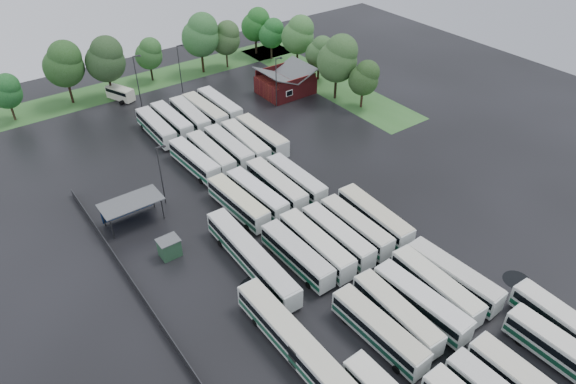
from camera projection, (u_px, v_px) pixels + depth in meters
ground at (331, 258)px, 65.12m from camera, size 160.00×160.00×0.00m
brick_building at (286, 84)px, 103.37m from camera, size 10.07×8.60×5.39m
wash_shed at (130, 203)px, 69.47m from camera, size 8.20×4.20×3.58m
utility_hut at (169, 247)px, 64.79m from camera, size 2.70×2.20×2.62m
grass_strip_north at (140, 83)px, 108.28m from camera, size 80.00×10.00×0.01m
grass_strip_east at (323, 81)px, 109.27m from camera, size 10.00×50.00×0.01m
west_fence at (140, 294)px, 59.35m from camera, size 0.10×50.00×1.20m
bus_r0c4 at (563, 353)px, 51.45m from camera, size 2.76×11.88×3.29m
bus_r1c0 at (379, 330)px, 53.66m from camera, size 2.84×12.00×3.32m
bus_r1c1 at (396, 313)px, 55.52m from camera, size 2.99×11.86×3.28m
bus_r1c2 at (421, 302)px, 56.75m from camera, size 3.05×12.25×3.38m
bus_r1c3 at (436, 286)px, 58.68m from camera, size 2.99×12.17×3.36m
bus_r1c4 at (453, 276)px, 60.02m from camera, size 3.19×12.26×3.38m
bus_r2c0 at (297, 255)px, 62.95m from camera, size 2.69×11.86×3.29m
bus_r2c1 at (316, 245)px, 64.32m from camera, size 2.80×12.48×3.46m
bus_r2c2 at (337, 236)px, 65.81m from camera, size 2.66×11.97×3.32m
bus_r2c3 at (356, 227)px, 67.34m from camera, size 2.61×11.87×3.30m
bus_r2c4 at (374, 217)px, 68.83m from camera, size 3.14×12.57×3.47m
bus_r3c0 at (238, 203)px, 71.54m from camera, size 3.08×12.05×3.33m
bus_r3c1 at (257, 195)px, 73.09m from camera, size 3.10×11.98×3.30m
bus_r3c2 at (276, 185)px, 74.80m from camera, size 2.69×12.32×3.42m
bus_r3c3 at (296, 180)px, 76.13m from camera, size 2.61×11.86×3.30m
bus_r4c0 at (194, 160)px, 80.41m from camera, size 3.03×11.89×3.28m
bus_r4c1 at (211, 154)px, 81.83m from camera, size 2.72×12.08×3.35m
bus_r4c2 at (229, 148)px, 83.47m from camera, size 2.75×12.18×3.38m
bus_r4c3 at (245, 142)px, 84.74m from camera, size 3.25×12.46×3.43m
bus_r4c4 at (262, 136)px, 86.47m from camera, size 2.67×12.34×3.43m
bus_r5c0 at (156, 127)px, 88.98m from camera, size 2.78×12.05×3.34m
bus_r5c1 at (172, 121)px, 90.92m from camera, size 2.64×12.01×3.34m
bus_r5c2 at (190, 116)px, 92.32m from camera, size 3.11×12.25×3.38m
bus_r5c3 at (205, 111)px, 93.67m from camera, size 2.91×12.47×3.46m
bus_r5c4 at (220, 106)px, 95.61m from camera, size 2.64×12.38×3.45m
artic_bus_west_b at (251, 257)px, 62.59m from camera, size 3.02×18.12×3.35m
artic_bus_west_c at (297, 345)px, 52.06m from camera, size 2.68×18.48×3.43m
minibus at (120, 93)px, 101.09m from camera, size 4.24×6.23×2.56m
tree_north_0 at (6, 91)px, 91.67m from camera, size 5.46×5.46×9.04m
tree_north_1 at (64, 64)px, 96.19m from camera, size 7.52×7.52×12.45m
tree_north_2 at (106, 59)px, 98.10m from camera, size 7.53×7.53×12.46m
tree_north_3 at (149, 53)px, 105.99m from camera, size 5.59×5.59×9.26m
tree_north_4 at (201, 35)px, 108.10m from camera, size 7.85×7.85×13.01m
tree_north_5 at (226, 38)px, 111.40m from camera, size 6.29×6.29×10.42m
tree_north_6 at (256, 24)px, 117.93m from camera, size 6.52×6.52×10.80m
tree_east_0 at (365, 78)px, 95.83m from camera, size 5.66×5.66×9.37m
tree_east_1 at (338, 58)px, 97.64m from camera, size 7.79×7.79×12.90m
tree_east_2 at (320, 52)px, 106.40m from camera, size 5.68×5.67×9.40m
tree_east_3 at (299, 34)px, 110.62m from camera, size 7.07×7.07×11.70m
tree_east_4 at (272, 33)px, 115.73m from camera, size 5.69×5.69×9.42m
lamp_post_ne at (277, 79)px, 96.06m from camera, size 1.51×0.29×9.80m
lamp_post_nw at (161, 171)px, 71.45m from camera, size 1.43×0.28×9.31m
lamp_post_back_w at (138, 79)px, 95.26m from camera, size 1.61×0.31×10.49m
lamp_post_back_e at (180, 66)px, 101.33m from camera, size 1.51×0.29×9.79m
puddle_0 at (450, 363)px, 52.56m from camera, size 6.30×6.30×0.01m
puddle_1 at (525, 333)px, 55.63m from camera, size 2.61×2.61×0.01m
puddle_2 at (261, 290)px, 60.68m from camera, size 5.48×5.48×0.01m
puddle_3 at (364, 257)px, 65.35m from camera, size 4.81×4.81×0.01m
puddle_4 at (517, 280)px, 62.00m from camera, size 3.34×3.34×0.01m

